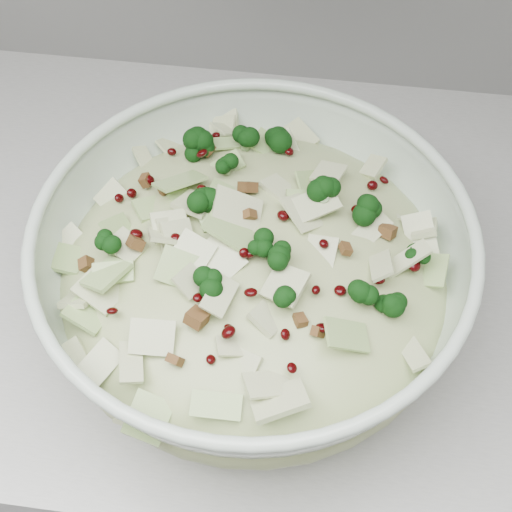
{
  "coord_description": "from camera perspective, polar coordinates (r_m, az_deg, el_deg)",
  "views": [
    {
      "loc": [
        -0.61,
        1.25,
        1.5
      ],
      "look_at": [
        -0.65,
        1.6,
        1.01
      ],
      "focal_mm": 50.0,
      "sensor_mm": 36.0,
      "label": 1
    }
  ],
  "objects": [
    {
      "name": "mixing_bowl",
      "position": [
        0.63,
        -0.2,
        -1.74
      ],
      "size": [
        0.38,
        0.38,
        0.15
      ],
      "rotation": [
        0.0,
        0.0,
        0.03
      ],
      "color": "silver",
      "rests_on": "counter"
    },
    {
      "name": "salad",
      "position": [
        0.61,
        -0.21,
        -0.46
      ],
      "size": [
        0.42,
        0.42,
        0.15
      ],
      "rotation": [
        0.0,
        0.0,
        0.24
      ],
      "color": "#B5C788",
      "rests_on": "mixing_bowl"
    }
  ]
}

